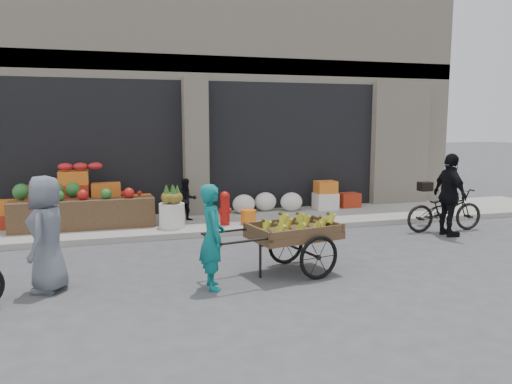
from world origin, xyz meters
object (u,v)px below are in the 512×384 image
object	(u,v)px
banana_cart	(291,230)
bicycle	(444,210)
fire_hydrant	(225,207)
seated_person	(187,200)
vendor_woman	(212,237)
vendor_grey	(47,234)
pineapple_bin	(172,215)
cyclist	(450,195)
orange_bucket	(248,217)

from	to	relation	value
banana_cart	bicycle	bearing A→B (deg)	12.86
fire_hydrant	banana_cart	bearing A→B (deg)	-85.05
seated_person	vendor_woman	bearing A→B (deg)	-104.07
fire_hydrant	vendor_grey	world-z (taller)	vendor_grey
vendor_woman	banana_cart	bearing A→B (deg)	-75.38
pineapple_bin	bicycle	world-z (taller)	bicycle
banana_cart	vendor_grey	bearing A→B (deg)	165.80
vendor_grey	cyclist	world-z (taller)	cyclist
fire_hydrant	vendor_grey	size ratio (longest dim) A/B	0.45
fire_hydrant	vendor_woman	size ratio (longest dim) A/B	0.49
cyclist	orange_bucket	bearing A→B (deg)	67.58
orange_bucket	vendor_woman	bearing A→B (deg)	-113.24
orange_bucket	cyclist	size ratio (longest dim) A/B	0.19
orange_bucket	pineapple_bin	bearing A→B (deg)	176.42
vendor_woman	bicycle	distance (m)	5.79
banana_cart	vendor_woman	size ratio (longest dim) A/B	1.61
fire_hydrant	bicycle	bearing A→B (deg)	-17.57
banana_cart	seated_person	bearing A→B (deg)	93.27
vendor_woman	pineapple_bin	bearing A→B (deg)	1.10
orange_bucket	banana_cart	world-z (taller)	banana_cart
vendor_grey	orange_bucket	bearing A→B (deg)	143.36
fire_hydrant	orange_bucket	world-z (taller)	fire_hydrant
bicycle	cyclist	bearing A→B (deg)	156.30
fire_hydrant	seated_person	size ratio (longest dim) A/B	0.76
pineapple_bin	vendor_woman	distance (m)	3.61
seated_person	banana_cart	bearing A→B (deg)	-85.75
banana_cart	vendor_woman	distance (m)	1.32
vendor_woman	orange_bucket	bearing A→B (deg)	-23.77
orange_bucket	seated_person	world-z (taller)	seated_person
banana_cart	vendor_grey	distance (m)	3.42
fire_hydrant	vendor_woman	xyz separation A→B (m)	(-1.00, -3.54, 0.22)
banana_cart	vendor_grey	xyz separation A→B (m)	(-3.41, 0.19, 0.12)
vendor_woman	cyclist	world-z (taller)	cyclist
pineapple_bin	seated_person	bearing A→B (deg)	56.31
pineapple_bin	seated_person	size ratio (longest dim) A/B	0.56
seated_person	cyclist	size ratio (longest dim) A/B	0.56
bicycle	pineapple_bin	bearing A→B (deg)	78.17
pineapple_bin	vendor_woman	size ratio (longest dim) A/B	0.36
banana_cart	vendor_woman	world-z (taller)	vendor_woman
cyclist	fire_hydrant	bearing A→B (deg)	69.70
bicycle	fire_hydrant	bearing A→B (deg)	75.29
vendor_grey	bicycle	world-z (taller)	vendor_grey
fire_hydrant	orange_bucket	bearing A→B (deg)	-5.71
fire_hydrant	vendor_grey	xyz separation A→B (m)	(-3.14, -3.00, 0.28)
pineapple_bin	fire_hydrant	bearing A→B (deg)	-2.60
orange_bucket	cyclist	world-z (taller)	cyclist
vendor_woman	vendor_grey	world-z (taller)	vendor_grey
bicycle	cyclist	world-z (taller)	cyclist
fire_hydrant	orange_bucket	size ratio (longest dim) A/B	2.22
vendor_grey	bicycle	bearing A→B (deg)	116.45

